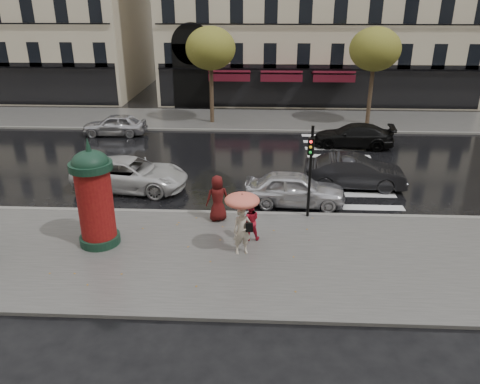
{
  "coord_description": "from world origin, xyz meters",
  "views": [
    {
      "loc": [
        1.53,
        -14.72,
        8.58
      ],
      "look_at": [
        0.77,
        1.5,
        1.69
      ],
      "focal_mm": 35.0,
      "sensor_mm": 36.0,
      "label": 1
    }
  ],
  "objects_px": {
    "woman_red": "(250,221)",
    "morris_column": "(94,195)",
    "woman_umbrella": "(242,214)",
    "car_white": "(131,174)",
    "car_far_silver": "(115,125)",
    "car_silver": "(295,189)",
    "car_black": "(353,136)",
    "man_burgundy": "(218,198)",
    "traffic_light": "(310,164)",
    "car_darkgrey": "(355,172)"
  },
  "relations": [
    {
      "from": "woman_umbrella",
      "to": "morris_column",
      "type": "xyz_separation_m",
      "value": [
        -5.25,
        0.47,
        0.4
      ]
    },
    {
      "from": "woman_red",
      "to": "car_silver",
      "type": "height_order",
      "value": "woman_red"
    },
    {
      "from": "traffic_light",
      "to": "car_silver",
      "type": "relative_size",
      "value": 0.87
    },
    {
      "from": "traffic_light",
      "to": "car_darkgrey",
      "type": "bearing_deg",
      "value": 55.12
    },
    {
      "from": "morris_column",
      "to": "traffic_light",
      "type": "distance_m",
      "value": 8.22
    },
    {
      "from": "car_silver",
      "to": "car_darkgrey",
      "type": "height_order",
      "value": "car_darkgrey"
    },
    {
      "from": "car_silver",
      "to": "car_white",
      "type": "xyz_separation_m",
      "value": [
        -7.64,
        1.44,
        -0.0
      ]
    },
    {
      "from": "morris_column",
      "to": "car_white",
      "type": "distance_m",
      "value": 5.62
    },
    {
      "from": "woman_red",
      "to": "man_burgundy",
      "type": "relative_size",
      "value": 0.8
    },
    {
      "from": "woman_red",
      "to": "man_burgundy",
      "type": "distance_m",
      "value": 2.07
    },
    {
      "from": "woman_umbrella",
      "to": "car_far_silver",
      "type": "height_order",
      "value": "woman_umbrella"
    },
    {
      "from": "woman_red",
      "to": "car_darkgrey",
      "type": "height_order",
      "value": "woman_red"
    },
    {
      "from": "car_darkgrey",
      "to": "car_black",
      "type": "bearing_deg",
      "value": -6.33
    },
    {
      "from": "car_silver",
      "to": "morris_column",
      "type": "bearing_deg",
      "value": 122.24
    },
    {
      "from": "man_burgundy",
      "to": "traffic_light",
      "type": "xyz_separation_m",
      "value": [
        3.65,
        0.44,
        1.37
      ]
    },
    {
      "from": "man_burgundy",
      "to": "car_darkgrey",
      "type": "height_order",
      "value": "man_burgundy"
    },
    {
      "from": "woman_umbrella",
      "to": "morris_column",
      "type": "distance_m",
      "value": 5.28
    },
    {
      "from": "woman_umbrella",
      "to": "car_black",
      "type": "distance_m",
      "value": 14.57
    },
    {
      "from": "woman_red",
      "to": "car_black",
      "type": "height_order",
      "value": "woman_red"
    },
    {
      "from": "car_silver",
      "to": "car_darkgrey",
      "type": "distance_m",
      "value": 3.67
    },
    {
      "from": "traffic_light",
      "to": "car_white",
      "type": "relative_size",
      "value": 0.71
    },
    {
      "from": "woman_red",
      "to": "car_far_silver",
      "type": "xyz_separation_m",
      "value": [
        -9.23,
        13.98,
        -0.18
      ]
    },
    {
      "from": "man_burgundy",
      "to": "morris_column",
      "type": "relative_size",
      "value": 0.47
    },
    {
      "from": "man_burgundy",
      "to": "car_darkgrey",
      "type": "relative_size",
      "value": 0.4
    },
    {
      "from": "woman_red",
      "to": "car_far_silver",
      "type": "bearing_deg",
      "value": -62.63
    },
    {
      "from": "woman_red",
      "to": "car_darkgrey",
      "type": "bearing_deg",
      "value": -136.71
    },
    {
      "from": "man_burgundy",
      "to": "traffic_light",
      "type": "distance_m",
      "value": 3.92
    },
    {
      "from": "woman_umbrella",
      "to": "woman_red",
      "type": "xyz_separation_m",
      "value": [
        0.25,
        1.01,
        -0.77
      ]
    },
    {
      "from": "woman_umbrella",
      "to": "woman_red",
      "type": "relative_size",
      "value": 1.53
    },
    {
      "from": "woman_umbrella",
      "to": "car_white",
      "type": "height_order",
      "value": "woman_umbrella"
    },
    {
      "from": "man_burgundy",
      "to": "morris_column",
      "type": "bearing_deg",
      "value": 8.04
    },
    {
      "from": "woman_umbrella",
      "to": "traffic_light",
      "type": "xyz_separation_m",
      "value": [
        2.56,
        3.02,
        0.8
      ]
    },
    {
      "from": "woman_red",
      "to": "morris_column",
      "type": "height_order",
      "value": "morris_column"
    },
    {
      "from": "morris_column",
      "to": "car_silver",
      "type": "height_order",
      "value": "morris_column"
    },
    {
      "from": "woman_umbrella",
      "to": "woman_red",
      "type": "bearing_deg",
      "value": 76.29
    },
    {
      "from": "traffic_light",
      "to": "car_silver",
      "type": "bearing_deg",
      "value": 106.86
    },
    {
      "from": "woman_red",
      "to": "car_white",
      "type": "height_order",
      "value": "woman_red"
    },
    {
      "from": "car_white",
      "to": "car_far_silver",
      "type": "distance_m",
      "value": 9.7
    },
    {
      "from": "woman_umbrella",
      "to": "car_darkgrey",
      "type": "distance_m",
      "value": 8.41
    },
    {
      "from": "car_silver",
      "to": "car_far_silver",
      "type": "bearing_deg",
      "value": 50.15
    },
    {
      "from": "man_burgundy",
      "to": "traffic_light",
      "type": "height_order",
      "value": "traffic_light"
    },
    {
      "from": "morris_column",
      "to": "car_white",
      "type": "xyz_separation_m",
      "value": [
        -0.28,
        5.47,
        -1.29
      ]
    },
    {
      "from": "car_white",
      "to": "car_black",
      "type": "xyz_separation_m",
      "value": [
        11.68,
        7.24,
        -0.05
      ]
    },
    {
      "from": "morris_column",
      "to": "traffic_light",
      "type": "relative_size",
      "value": 1.05
    },
    {
      "from": "car_silver",
      "to": "car_black",
      "type": "height_order",
      "value": "car_silver"
    },
    {
      "from": "morris_column",
      "to": "traffic_light",
      "type": "height_order",
      "value": "morris_column"
    },
    {
      "from": "man_burgundy",
      "to": "car_silver",
      "type": "height_order",
      "value": "man_burgundy"
    },
    {
      "from": "man_burgundy",
      "to": "car_black",
      "type": "xyz_separation_m",
      "value": [
        7.25,
        10.59,
        -0.37
      ]
    },
    {
      "from": "car_white",
      "to": "car_silver",
      "type": "bearing_deg",
      "value": -94.66
    },
    {
      "from": "woman_red",
      "to": "traffic_light",
      "type": "relative_size",
      "value": 0.4
    }
  ]
}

